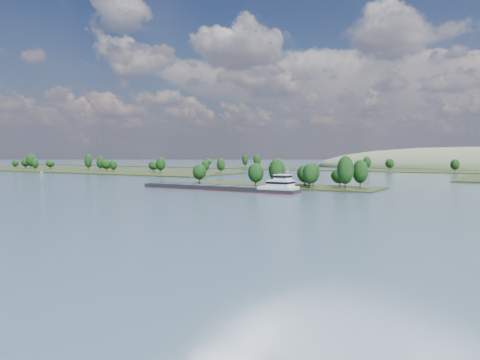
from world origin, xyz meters
The scene contains 7 objects.
ground centered at (0.00, 120.00, 0.00)m, with size 1800.00×1800.00×0.00m, color #314755.
tree_island centered at (7.57, 178.77, 4.17)m, with size 100.00×30.35×15.94m.
left_bank centered at (-229.05, 259.94, 0.99)m, with size 300.00×80.00×16.01m.
back_shoreline centered at (8.94, 399.79, 0.72)m, with size 900.00×60.00×15.52m.
hill_west centered at (60.00, 500.00, 0.00)m, with size 320.00×160.00×44.00m, color #495A3E.
cargo_barge centered at (-8.46, 147.76, 1.32)m, with size 77.35×9.75×10.45m.
motorboat centered at (-204.08, 200.42, 1.24)m, with size 2.41×6.40×2.47m, color white.
Camera 1 is at (98.74, -26.12, 16.93)m, focal length 35.00 mm.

